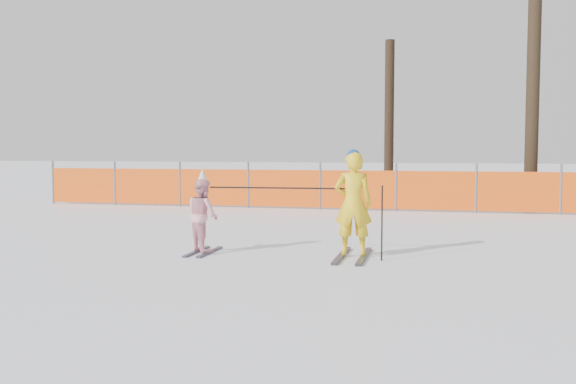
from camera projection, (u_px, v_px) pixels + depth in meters
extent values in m
plane|color=white|center=(280.00, 265.00, 9.02)|extent=(120.00, 120.00, 0.00)
cube|color=black|center=(342.00, 255.00, 9.72)|extent=(0.09, 1.50, 0.04)
cube|color=black|center=(364.00, 256.00, 9.64)|extent=(0.09, 1.50, 0.04)
imported|color=yellow|center=(353.00, 203.00, 9.62)|extent=(0.61, 0.45, 1.55)
sphere|color=navy|center=(353.00, 156.00, 9.58)|extent=(0.20, 0.20, 0.20)
cube|color=black|center=(197.00, 252.00, 10.11)|extent=(0.09, 1.03, 0.03)
cube|color=black|center=(210.00, 252.00, 10.06)|extent=(0.09, 1.03, 0.03)
imported|color=pink|center=(203.00, 215.00, 10.05)|extent=(0.70, 0.69, 1.14)
cone|color=silver|center=(202.00, 176.00, 10.00)|extent=(0.19, 0.19, 0.24)
cylinder|color=black|center=(382.00, 223.00, 9.35)|extent=(0.02, 0.02, 1.11)
cylinder|color=black|center=(276.00, 188.00, 9.81)|extent=(2.10, 0.14, 0.02)
cylinder|color=#595960|center=(53.00, 182.00, 18.89)|extent=(0.06, 0.06, 1.25)
cylinder|color=#595960|center=(115.00, 183.00, 18.44)|extent=(0.06, 0.06, 1.25)
cylinder|color=#595960|center=(180.00, 184.00, 17.98)|extent=(0.06, 0.06, 1.25)
cylinder|color=#595960|center=(248.00, 185.00, 17.53)|extent=(0.06, 0.06, 1.25)
cylinder|color=#595960|center=(320.00, 186.00, 17.08)|extent=(0.06, 0.06, 1.25)
cylinder|color=#595960|center=(396.00, 187.00, 16.63)|extent=(0.06, 0.06, 1.25)
cylinder|color=#595960|center=(476.00, 188.00, 16.18)|extent=(0.06, 0.06, 1.25)
cylinder|color=#595960|center=(561.00, 189.00, 15.73)|extent=(0.06, 0.06, 1.25)
cube|color=#F1530C|center=(313.00, 189.00, 17.13)|extent=(15.61, 0.02, 1.00)
cylinder|color=black|center=(533.00, 77.00, 16.85)|extent=(0.34, 0.34, 7.01)
cylinder|color=black|center=(389.00, 121.00, 19.74)|extent=(0.29, 0.29, 4.94)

